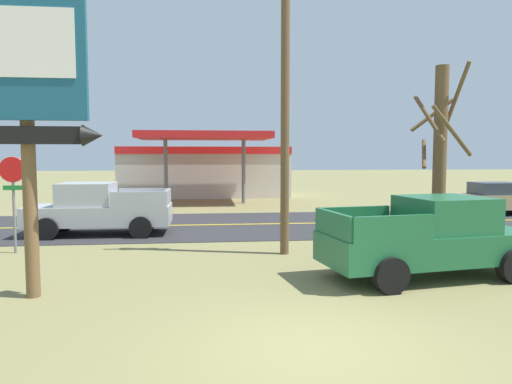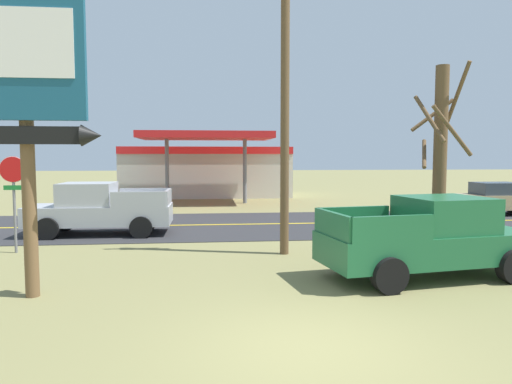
% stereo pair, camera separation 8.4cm
% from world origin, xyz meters
% --- Properties ---
extents(ground_plane, '(180.00, 180.00, 0.00)m').
position_xyz_m(ground_plane, '(0.00, 0.00, 0.00)').
color(ground_plane, olive).
extents(road_asphalt, '(140.00, 8.00, 0.02)m').
position_xyz_m(road_asphalt, '(0.00, 13.00, 0.01)').
color(road_asphalt, '#2B2B2D').
rests_on(road_asphalt, ground).
extents(road_centre_line, '(126.00, 0.20, 0.01)m').
position_xyz_m(road_centre_line, '(0.00, 13.00, 0.02)').
color(road_centre_line, gold).
rests_on(road_centre_line, road_asphalt).
extents(motel_sign, '(2.79, 0.54, 6.41)m').
position_xyz_m(motel_sign, '(-5.16, 3.09, 4.27)').
color(motel_sign, brown).
rests_on(motel_sign, ground).
extents(stop_sign, '(0.80, 0.08, 2.95)m').
position_xyz_m(stop_sign, '(-7.40, 7.89, 2.03)').
color(stop_sign, slate).
rests_on(stop_sign, ground).
extents(utility_pole, '(1.66, 0.26, 9.05)m').
position_xyz_m(utility_pole, '(0.75, 6.92, 4.80)').
color(utility_pole, brown).
rests_on(utility_pole, ground).
extents(bare_tree, '(1.50, 1.52, 5.74)m').
position_xyz_m(bare_tree, '(5.47, 6.65, 2.97)').
color(bare_tree, brown).
rests_on(bare_tree, ground).
extents(gas_station, '(12.00, 11.50, 4.40)m').
position_xyz_m(gas_station, '(-1.64, 27.85, 1.94)').
color(gas_station, beige).
rests_on(gas_station, ground).
extents(pickup_green_parked_on_lawn, '(5.44, 2.85, 1.96)m').
position_xyz_m(pickup_green_parked_on_lawn, '(3.83, 3.86, 0.96)').
color(pickup_green_parked_on_lawn, '#1E6038').
rests_on(pickup_green_parked_on_lawn, ground).
extents(pickup_silver_on_road, '(5.20, 2.24, 1.96)m').
position_xyz_m(pickup_silver_on_road, '(-5.61, 11.00, 0.96)').
color(pickup_silver_on_road, '#A8AAAF').
rests_on(pickup_silver_on_road, ground).
extents(car_tan_near_lane, '(4.20, 2.00, 1.64)m').
position_xyz_m(car_tan_near_lane, '(12.92, 15.00, 0.83)').
color(car_tan_near_lane, tan).
rests_on(car_tan_near_lane, ground).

